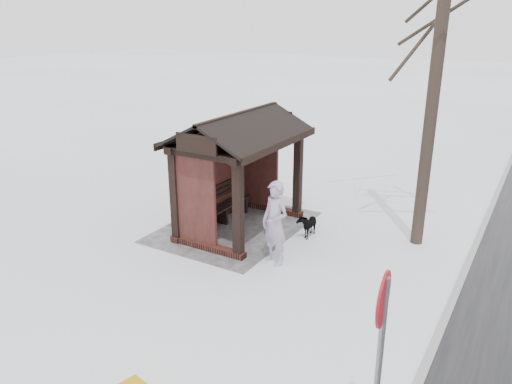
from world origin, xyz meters
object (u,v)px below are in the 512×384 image
(dog, at_px, (307,224))
(road_sign, at_px, (381,331))
(pedestrian, at_px, (275,223))
(bus_shelter, at_px, (235,148))

(dog, distance_m, road_sign, 6.96)
(pedestrian, height_order, road_sign, road_sign)
(pedestrian, bearing_deg, road_sign, -31.34)
(bus_shelter, distance_m, pedestrian, 2.54)
(dog, bearing_deg, road_sign, -61.68)
(pedestrian, xyz_separation_m, dog, (-1.74, -0.00, -0.65))
(pedestrian, bearing_deg, bus_shelter, 163.02)
(pedestrian, height_order, dog, pedestrian)
(bus_shelter, bearing_deg, pedestrian, 56.06)
(bus_shelter, relative_size, dog, 4.83)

